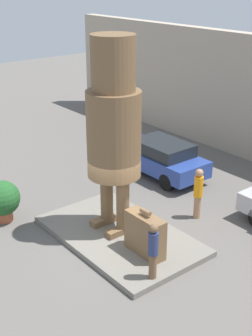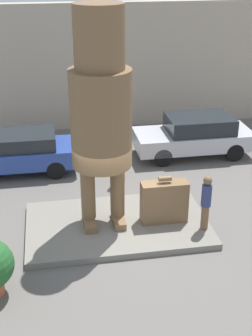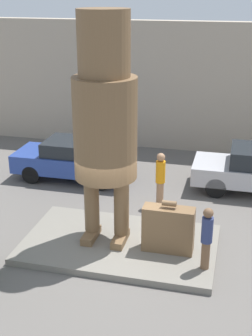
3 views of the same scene
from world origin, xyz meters
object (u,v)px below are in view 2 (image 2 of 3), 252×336
(tourist, at_px, (206,201))
(parked_car_silver, at_px, (195,135))
(giant_suitcase, at_px, (164,202))
(statue_figure, at_px, (101,105))
(worker_hivis, at_px, (122,156))
(parked_car_blue, at_px, (19,151))

(tourist, distance_m, parked_car_silver, 5.61)
(parked_car_silver, bearing_deg, giant_suitcase, 63.43)
(statue_figure, relative_size, giant_suitcase, 4.22)
(parked_car_silver, bearing_deg, worker_hivis, 30.73)
(parked_car_blue, bearing_deg, statue_figure, 120.44)
(statue_figure, height_order, parked_car_blue, statue_figure)
(tourist, relative_size, parked_car_blue, 0.39)
(parked_car_blue, distance_m, worker_hivis, 3.73)
(parked_car_blue, bearing_deg, parked_car_silver, -176.34)
(statue_figure, relative_size, parked_car_blue, 1.43)
(giant_suitcase, xyz_separation_m, worker_hivis, (-0.73, 2.95, 0.18))
(parked_car_blue, relative_size, worker_hivis, 2.34)
(tourist, distance_m, worker_hivis, 3.96)
(statue_figure, bearing_deg, worker_hivis, 70.39)
(parked_car_blue, xyz_separation_m, worker_hivis, (3.43, -1.45, 0.19))
(statue_figure, xyz_separation_m, worker_hivis, (0.97, 2.73, -2.69))
(statue_figure, height_order, parked_car_silver, statue_figure)
(tourist, xyz_separation_m, parked_car_blue, (-5.17, 5.01, -0.28))
(tourist, xyz_separation_m, parked_car_silver, (1.40, 5.43, -0.24))
(parked_car_blue, distance_m, parked_car_silver, 6.59)
(worker_hivis, bearing_deg, parked_car_blue, 157.07)
(giant_suitcase, bearing_deg, worker_hivis, 103.98)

